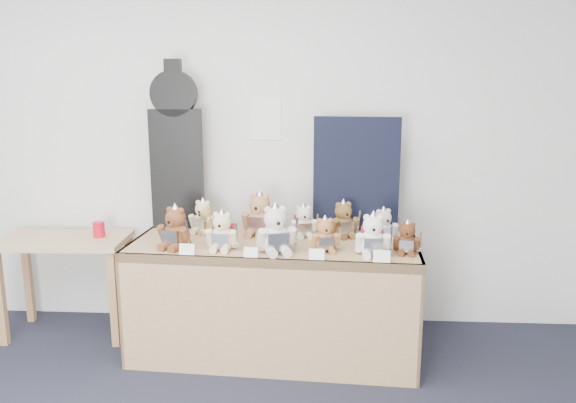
# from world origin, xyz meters

# --- Properties ---
(room_shell) EXTENTS (6.00, 6.00, 6.00)m
(room_shell) POSITION_xyz_m (0.68, 2.49, 1.52)
(room_shell) COLOR white
(room_shell) RESTS_ON floor
(display_table) EXTENTS (1.88, 0.88, 0.77)m
(display_table) POSITION_xyz_m (0.78, 1.89, 0.60)
(display_table) COLOR #94724B
(display_table) RESTS_ON floor
(side_table) EXTENTS (0.87, 0.51, 0.71)m
(side_table) POSITION_xyz_m (-0.70, 2.14, 0.59)
(side_table) COLOR tan
(side_table) RESTS_ON floor
(guitar_case) EXTENTS (0.35, 0.11, 1.16)m
(guitar_case) POSITION_xyz_m (0.08, 2.28, 1.33)
(guitar_case) COLOR black
(guitar_case) RESTS_ON display_table
(navy_board) EXTENTS (0.58, 0.09, 0.78)m
(navy_board) POSITION_xyz_m (1.32, 2.27, 1.16)
(navy_board) COLOR black
(navy_board) RESTS_ON display_table
(red_cup) EXTENTS (0.08, 0.08, 0.11)m
(red_cup) POSITION_xyz_m (-0.47, 2.18, 0.77)
(red_cup) COLOR red
(red_cup) RESTS_ON side_table
(teddy_front_far_left) EXTENTS (0.24, 0.23, 0.30)m
(teddy_front_far_left) POSITION_xyz_m (0.18, 1.77, 0.88)
(teddy_front_far_left) COLOR brown
(teddy_front_far_left) RESTS_ON display_table
(teddy_front_left) EXTENTS (0.22, 0.19, 0.27)m
(teddy_front_left) POSITION_xyz_m (0.48, 1.76, 0.87)
(teddy_front_left) COLOR beige
(teddy_front_left) RESTS_ON display_table
(teddy_front_centre) EXTENTS (0.28, 0.25, 0.33)m
(teddy_front_centre) POSITION_xyz_m (0.81, 1.71, 0.90)
(teddy_front_centre) COLOR beige
(teddy_front_centre) RESTS_ON display_table
(teddy_front_right) EXTENTS (0.20, 0.17, 0.24)m
(teddy_front_right) POSITION_xyz_m (1.11, 1.76, 0.86)
(teddy_front_right) COLOR #9F673C
(teddy_front_right) RESTS_ON display_table
(teddy_front_far_right) EXTENTS (0.23, 0.19, 0.28)m
(teddy_front_far_right) POSITION_xyz_m (1.39, 1.69, 0.88)
(teddy_front_far_right) COLOR white
(teddy_front_far_right) RESTS_ON display_table
(teddy_front_end) EXTENTS (0.18, 0.16, 0.22)m
(teddy_front_end) POSITION_xyz_m (1.60, 1.74, 0.85)
(teddy_front_end) COLOR #53301C
(teddy_front_end) RESTS_ON display_table
(teddy_back_left) EXTENTS (0.21, 0.19, 0.25)m
(teddy_back_left) POSITION_xyz_m (0.27, 2.15, 0.87)
(teddy_back_left) COLOR beige
(teddy_back_left) RESTS_ON display_table
(teddy_back_centre_left) EXTENTS (0.26, 0.24, 0.32)m
(teddy_back_centre_left) POSITION_xyz_m (0.67, 2.11, 0.89)
(teddy_back_centre_left) COLOR #A17450
(teddy_back_centre_left) RESTS_ON display_table
(teddy_back_centre_right) EXTENTS (0.20, 0.18, 0.24)m
(teddy_back_centre_right) POSITION_xyz_m (0.97, 2.08, 0.86)
(teddy_back_centre_right) COLOR white
(teddy_back_centre_right) RESTS_ON display_table
(teddy_back_right) EXTENTS (0.22, 0.21, 0.27)m
(teddy_back_right) POSITION_xyz_m (1.23, 2.10, 0.87)
(teddy_back_right) COLOR brown
(teddy_back_right) RESTS_ON display_table
(teddy_back_end) EXTENTS (0.20, 0.19, 0.25)m
(teddy_back_end) POSITION_xyz_m (1.48, 1.99, 0.86)
(teddy_back_end) COLOR silver
(teddy_back_end) RESTS_ON display_table
(teddy_back_far_left) EXTENTS (0.18, 0.18, 0.22)m
(teddy_back_far_left) POSITION_xyz_m (0.29, 2.14, 0.85)
(teddy_back_far_left) COLOR #9F814A
(teddy_back_far_left) RESTS_ON display_table
(entry_card_a) EXTENTS (0.09, 0.03, 0.07)m
(entry_card_a) POSITION_xyz_m (0.29, 1.63, 0.80)
(entry_card_a) COLOR white
(entry_card_a) RESTS_ON display_table
(entry_card_b) EXTENTS (0.08, 0.02, 0.06)m
(entry_card_b) POSITION_xyz_m (0.67, 1.60, 0.80)
(entry_card_b) COLOR white
(entry_card_b) RESTS_ON display_table
(entry_card_c) EXTENTS (0.09, 0.03, 0.06)m
(entry_card_c) POSITION_xyz_m (1.06, 1.58, 0.80)
(entry_card_c) COLOR white
(entry_card_c) RESTS_ON display_table
(entry_card_d) EXTENTS (0.10, 0.03, 0.07)m
(entry_card_d) POSITION_xyz_m (1.43, 1.55, 0.80)
(entry_card_d) COLOR white
(entry_card_d) RESTS_ON display_table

